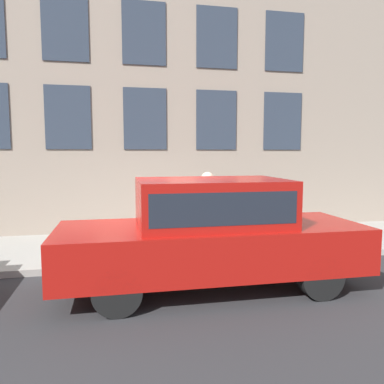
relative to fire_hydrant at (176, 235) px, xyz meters
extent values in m
plane|color=#2D2D30|center=(-0.36, 0.39, -0.58)|extent=(80.00, 80.00, 0.00)
cube|color=#9E9B93|center=(1.18, 0.39, -0.51)|extent=(3.09, 60.00, 0.13)
cube|color=gray|center=(2.88, 0.39, 4.65)|extent=(0.30, 40.00, 10.45)
cube|color=#2D3847|center=(2.71, -3.54, 2.58)|extent=(0.03, 1.14, 1.62)
cube|color=#2D3847|center=(2.71, -1.57, 2.58)|extent=(0.03, 1.14, 1.62)
cube|color=#2D3847|center=(2.71, 0.39, 2.58)|extent=(0.03, 1.14, 1.62)
cube|color=#2D3847|center=(2.71, 2.36, 2.58)|extent=(0.03, 1.14, 1.62)
cube|color=#2D3847|center=(2.71, -3.54, 4.79)|extent=(0.03, 1.14, 1.62)
cube|color=#2D3847|center=(2.71, -1.57, 4.79)|extent=(0.03, 1.14, 1.62)
cube|color=#2D3847|center=(2.71, 0.39, 4.79)|extent=(0.03, 1.14, 1.62)
cube|color=#2D3847|center=(2.71, 2.36, 4.79)|extent=(0.03, 1.14, 1.62)
cylinder|color=#2D7260|center=(0.00, 0.00, -0.43)|extent=(0.36, 0.36, 0.04)
cylinder|color=#2D7260|center=(0.00, 0.00, -0.08)|extent=(0.26, 0.26, 0.73)
sphere|color=#2C5D50|center=(0.00, 0.00, 0.28)|extent=(0.28, 0.28, 0.28)
cylinder|color=black|center=(0.00, 0.00, 0.37)|extent=(0.09, 0.09, 0.11)
cylinder|color=#2D7260|center=(0.00, -0.18, 0.00)|extent=(0.09, 0.10, 0.09)
cylinder|color=#2D7260|center=(0.00, 0.18, 0.00)|extent=(0.09, 0.10, 0.09)
cylinder|color=#726651|center=(0.17, -0.72, -0.03)|extent=(0.12, 0.12, 0.83)
cylinder|color=#726651|center=(0.34, -0.72, -0.03)|extent=(0.12, 0.12, 0.83)
cube|color=red|center=(0.25, -0.72, 0.69)|extent=(0.22, 0.15, 0.62)
cylinder|color=red|center=(0.09, -0.72, 0.70)|extent=(0.10, 0.10, 0.59)
cylinder|color=red|center=(0.41, -0.72, 0.70)|extent=(0.10, 0.10, 0.59)
sphere|color=beige|center=(0.25, -0.72, 1.14)|extent=(0.28, 0.28, 0.28)
cylinder|color=black|center=(-2.35, 1.19, -0.23)|extent=(0.24, 0.69, 0.69)
cylinder|color=black|center=(-0.77, 1.19, -0.23)|extent=(0.24, 0.69, 0.69)
cylinder|color=black|center=(-2.35, -1.89, -0.23)|extent=(0.24, 0.69, 0.69)
cylinder|color=black|center=(-0.77, -1.89, -0.23)|extent=(0.24, 0.69, 0.69)
cube|color=#A5140F|center=(-1.56, -0.35, 0.13)|extent=(1.82, 4.97, 0.73)
cube|color=#A5140F|center=(-1.56, -0.35, 0.87)|extent=(1.60, 2.39, 0.76)
cube|color=#1E232D|center=(-1.56, -0.35, 0.87)|extent=(1.61, 2.20, 0.48)
camera|label=1|loc=(-7.44, 1.17, 1.67)|focal=35.00mm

